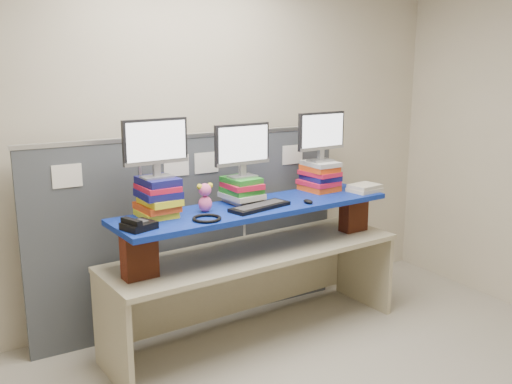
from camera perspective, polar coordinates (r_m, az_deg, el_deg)
room at (r=2.88m, az=8.26°, el=-0.41°), size 5.00×4.00×2.80m
cubicle_partition at (r=4.53m, az=-6.15°, el=-3.75°), size 2.60×0.06×1.53m
desk at (r=4.30m, az=0.00°, el=-7.54°), size 2.35×0.84×0.70m
brick_pier_left at (r=3.74m, az=-11.58°, el=-6.26°), size 0.23×0.14×0.30m
brick_pier_right at (r=4.75m, az=9.74°, el=-2.08°), size 0.23×0.14×0.30m
blue_board at (r=4.16m, az=0.00°, el=-1.60°), size 2.16×0.69×0.04m
book_stack_left at (r=3.89m, az=-9.79°, el=-0.49°), size 0.27×0.33×0.27m
book_stack_center at (r=4.21m, az=-1.41°, el=0.18°), size 0.27×0.32×0.19m
book_stack_right at (r=4.65m, az=6.39°, el=1.58°), size 0.28×0.33×0.24m
monitor_left at (r=3.82m, az=-10.01°, el=4.70°), size 0.45×0.14×0.39m
monitor_center at (r=4.15m, az=-1.38°, el=4.51°), size 0.45×0.14×0.39m
monitor_right at (r=4.60m, az=6.56°, el=5.83°), size 0.45×0.14×0.39m
keyboard at (r=4.06m, az=0.38°, el=-1.46°), size 0.50×0.27×0.03m
mouse at (r=4.23m, az=5.23°, el=-0.94°), size 0.09×0.11×0.03m
desk_phone at (r=3.63m, az=-11.73°, el=-3.25°), size 0.23×0.22×0.08m
headset at (r=3.78m, az=-4.95°, el=-2.65°), size 0.26×0.26×0.02m
plush_toy at (r=3.97m, az=-5.11°, el=-0.52°), size 0.12×0.09×0.20m
binder_stack at (r=4.68m, az=10.82°, el=0.39°), size 0.27×0.23×0.06m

